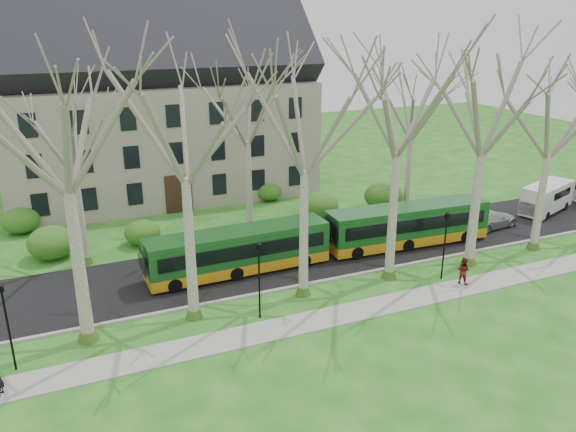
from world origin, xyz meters
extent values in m
plane|color=#205F1B|center=(0.00, 0.00, 0.00)|extent=(120.00, 120.00, 0.00)
cube|color=gray|center=(0.00, -2.50, 0.03)|extent=(70.00, 2.00, 0.06)
cube|color=black|center=(0.00, 5.50, 0.03)|extent=(80.00, 8.00, 0.06)
cube|color=#A5A39E|center=(0.00, 1.50, 0.07)|extent=(80.00, 0.25, 0.14)
cube|color=gray|center=(-6.00, 24.00, 5.00)|extent=(26.00, 12.00, 10.00)
cylinder|color=black|center=(-18.00, -1.00, 2.00)|extent=(0.10, 0.10, 4.00)
cube|color=black|center=(-18.00, -1.00, 4.15)|extent=(0.22, 0.22, 0.30)
cylinder|color=black|center=(-6.00, -1.00, 2.00)|extent=(0.10, 0.10, 4.00)
cube|color=black|center=(-6.00, -1.00, 4.15)|extent=(0.22, 0.22, 0.30)
cylinder|color=black|center=(6.00, -1.00, 2.00)|extent=(0.10, 0.10, 4.00)
cube|color=black|center=(6.00, -1.00, 4.15)|extent=(0.22, 0.22, 0.30)
ellipsoid|color=#225618|center=(-16.00, 12.00, 1.00)|extent=(2.60, 2.60, 2.00)
ellipsoid|color=#225618|center=(-10.00, 12.00, 1.00)|extent=(2.60, 2.60, 2.00)
ellipsoid|color=#225618|center=(4.00, 12.00, 1.00)|extent=(2.60, 2.60, 2.00)
ellipsoid|color=#225618|center=(10.00, 12.00, 1.00)|extent=(2.60, 2.60, 2.00)
ellipsoid|color=#225618|center=(-18.00, 18.00, 1.00)|extent=(2.60, 2.60, 2.00)
ellipsoid|color=#225618|center=(2.00, 18.00, 1.00)|extent=(2.60, 2.60, 2.00)
imported|color=silver|center=(15.07, 4.82, 0.74)|extent=(4.91, 2.52, 1.36)
imported|color=#5E1B15|center=(6.71, -2.06, 0.90)|extent=(0.95, 1.02, 1.67)
camera|label=1|loc=(-15.17, -26.16, 15.30)|focal=35.00mm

